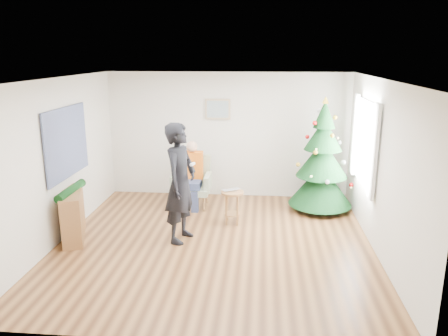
# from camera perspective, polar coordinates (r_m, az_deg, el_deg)

# --- Properties ---
(floor) EXTENTS (5.00, 5.00, 0.00)m
(floor) POSITION_cam_1_polar(r_m,az_deg,el_deg) (7.13, -1.26, -9.80)
(floor) COLOR brown
(floor) RESTS_ON ground
(ceiling) EXTENTS (5.00, 5.00, 0.00)m
(ceiling) POSITION_cam_1_polar(r_m,az_deg,el_deg) (6.49, -1.39, 11.54)
(ceiling) COLOR white
(ceiling) RESTS_ON wall_back
(wall_back) EXTENTS (5.00, 0.00, 5.00)m
(wall_back) POSITION_cam_1_polar(r_m,az_deg,el_deg) (9.13, 0.47, 4.28)
(wall_back) COLOR silver
(wall_back) RESTS_ON floor
(wall_front) EXTENTS (5.00, 0.00, 5.00)m
(wall_front) POSITION_cam_1_polar(r_m,az_deg,el_deg) (4.35, -5.11, -7.88)
(wall_front) COLOR silver
(wall_front) RESTS_ON floor
(wall_left) EXTENTS (0.00, 5.00, 5.00)m
(wall_left) POSITION_cam_1_polar(r_m,az_deg,el_deg) (7.40, -20.93, 0.78)
(wall_left) COLOR silver
(wall_left) RESTS_ON floor
(wall_right) EXTENTS (0.00, 5.00, 5.00)m
(wall_right) POSITION_cam_1_polar(r_m,az_deg,el_deg) (6.88, 19.84, -0.13)
(wall_right) COLOR silver
(wall_right) RESTS_ON floor
(window_panel) EXTENTS (0.04, 1.30, 1.40)m
(window_panel) POSITION_cam_1_polar(r_m,az_deg,el_deg) (7.78, 17.98, 3.19)
(window_panel) COLOR white
(window_panel) RESTS_ON wall_right
(curtains) EXTENTS (0.05, 1.75, 1.50)m
(curtains) POSITION_cam_1_polar(r_m,az_deg,el_deg) (7.77, 17.76, 3.20)
(curtains) COLOR white
(curtains) RESTS_ON wall_right
(christmas_tree) EXTENTS (1.22, 1.22, 2.20)m
(christmas_tree) POSITION_cam_1_polar(r_m,az_deg,el_deg) (8.50, 12.68, 0.99)
(christmas_tree) COLOR #3F2816
(christmas_tree) RESTS_ON floor
(stool) EXTENTS (0.40, 0.40, 0.60)m
(stool) POSITION_cam_1_polar(r_m,az_deg,el_deg) (7.81, 1.09, -5.12)
(stool) COLOR brown
(stool) RESTS_ON floor
(laptop) EXTENTS (0.39, 0.35, 0.03)m
(laptop) POSITION_cam_1_polar(r_m,az_deg,el_deg) (7.71, 1.10, -2.98)
(laptop) COLOR silver
(laptop) RESTS_ON stool
(armchair) EXTENTS (0.76, 0.68, 1.00)m
(armchair) POSITION_cam_1_polar(r_m,az_deg,el_deg) (8.71, -4.20, -2.62)
(armchair) COLOR gray
(armchair) RESTS_ON floor
(seated_person) EXTENTS (0.42, 0.60, 1.31)m
(seated_person) POSITION_cam_1_polar(r_m,az_deg,el_deg) (8.57, -4.29, -0.80)
(seated_person) COLOR navy
(seated_person) RESTS_ON armchair
(standing_man) EXTENTS (0.63, 0.80, 1.94)m
(standing_man) POSITION_cam_1_polar(r_m,az_deg,el_deg) (6.97, -5.72, -1.96)
(standing_man) COLOR black
(standing_man) RESTS_ON floor
(game_controller) EXTENTS (0.07, 0.13, 0.04)m
(game_controller) POSITION_cam_1_polar(r_m,az_deg,el_deg) (6.82, -4.13, 0.51)
(game_controller) COLOR white
(game_controller) RESTS_ON standing_man
(console) EXTENTS (0.62, 1.04, 0.80)m
(console) POSITION_cam_1_polar(r_m,az_deg,el_deg) (7.59, -19.12, -5.83)
(console) COLOR brown
(console) RESTS_ON floor
(garland) EXTENTS (0.14, 0.90, 0.14)m
(garland) POSITION_cam_1_polar(r_m,az_deg,el_deg) (7.46, -19.39, -2.80)
(garland) COLOR black
(garland) RESTS_ON console
(tapestry) EXTENTS (0.03, 1.50, 1.15)m
(tapestry) POSITION_cam_1_polar(r_m,az_deg,el_deg) (7.60, -19.86, 3.16)
(tapestry) COLOR black
(tapestry) RESTS_ON wall_left
(framed_picture) EXTENTS (0.52, 0.05, 0.42)m
(framed_picture) POSITION_cam_1_polar(r_m,az_deg,el_deg) (9.02, -0.82, 7.69)
(framed_picture) COLOR tan
(framed_picture) RESTS_ON wall_back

